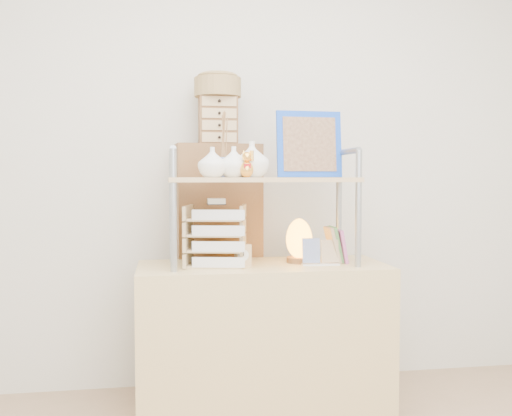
% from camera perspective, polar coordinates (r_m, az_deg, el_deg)
% --- Properties ---
extents(room_shell, '(3.42, 3.41, 2.61)m').
position_cam_1_polar(room_shell, '(2.03, 4.86, 18.02)').
color(room_shell, silver).
rests_on(room_shell, ground).
extents(desk, '(1.20, 0.50, 0.75)m').
position_cam_1_polar(desk, '(2.86, 0.67, -13.11)').
color(desk, tan).
rests_on(desk, ground).
extents(cabinet, '(0.47, 0.28, 1.35)m').
position_cam_1_polar(cabinet, '(3.13, -3.82, -6.08)').
color(cabinet, brown).
rests_on(cabinet, ground).
extents(hutch, '(0.90, 0.34, 0.76)m').
position_cam_1_polar(hutch, '(2.76, 0.25, 3.62)').
color(hutch, '#959BA2').
rests_on(hutch, desk).
extents(letter_tray, '(0.31, 0.30, 0.32)m').
position_cam_1_polar(letter_tray, '(2.73, -4.00, -3.09)').
color(letter_tray, tan).
rests_on(letter_tray, desk).
extents(salt_lamp, '(0.14, 0.13, 0.22)m').
position_cam_1_polar(salt_lamp, '(2.83, 4.32, -3.23)').
color(salt_lamp, brown).
rests_on(salt_lamp, desk).
extents(desk_clock, '(0.08, 0.05, 0.11)m').
position_cam_1_polar(desk_clock, '(2.69, -1.31, -4.80)').
color(desk_clock, tan).
rests_on(desk_clock, desk).
extents(postcard_stand, '(0.19, 0.06, 0.13)m').
position_cam_1_polar(postcard_stand, '(2.77, 6.45, -4.92)').
color(postcard_stand, white).
rests_on(postcard_stand, desk).
extents(drawer_chest, '(0.20, 0.16, 0.25)m').
position_cam_1_polar(drawer_chest, '(3.08, -3.83, 8.71)').
color(drawer_chest, brown).
rests_on(drawer_chest, cabinet).
extents(woven_basket, '(0.25, 0.25, 0.10)m').
position_cam_1_polar(woven_basket, '(3.11, -3.85, 11.92)').
color(woven_basket, olive).
rests_on(woven_basket, drawer_chest).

